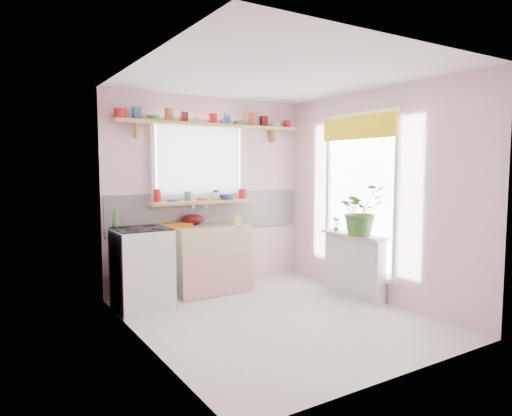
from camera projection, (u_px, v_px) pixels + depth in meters
room at (282, 184)px, 5.76m from camera, size 3.20×3.20×3.20m
sink_unit at (209, 258)px, 5.78m from camera, size 0.95×0.65×1.11m
cooker at (142, 268)px, 5.07m from camera, size 0.58×0.58×0.93m
radiator_ledge at (354, 264)px, 5.62m from camera, size 0.22×0.95×0.78m
windowsill at (202, 202)px, 5.87m from camera, size 1.40×0.22×0.04m
pine_shelf at (212, 125)px, 5.86m from camera, size 2.52×0.24×0.04m
shelf_crockery at (211, 119)px, 5.84m from camera, size 2.47×0.11×0.12m
sill_crockery at (201, 196)px, 5.86m from camera, size 1.35×0.11×0.12m
dish_tray at (177, 225)px, 5.64m from camera, size 0.45×0.40×0.04m
colander at (193, 219)px, 5.84m from camera, size 0.37×0.37×0.13m
jade_plant at (361, 210)px, 5.36m from camera, size 0.61×0.54×0.61m
fruit_bowl at (361, 230)px, 5.55m from camera, size 0.42×0.42×0.08m
herb_pot at (336, 224)px, 5.74m from camera, size 0.12×0.10×0.19m
soap_bottle_sink at (237, 219)px, 5.72m from camera, size 0.09×0.09×0.18m
sill_cup at (215, 196)px, 5.89m from camera, size 0.14×0.14×0.10m
sill_bowl at (227, 197)px, 5.99m from camera, size 0.28×0.28×0.07m
shelf_vase at (225, 119)px, 6.01m from camera, size 0.16×0.16×0.16m
cooker_bottle at (115, 217)px, 5.09m from camera, size 0.09×0.09×0.22m
fruit at (361, 225)px, 5.55m from camera, size 0.20×0.14×0.10m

